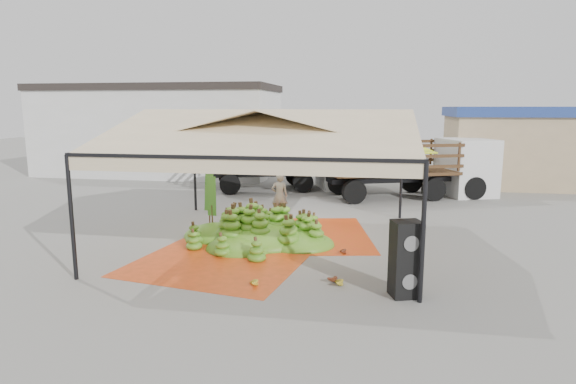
% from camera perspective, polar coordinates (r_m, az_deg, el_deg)
% --- Properties ---
extents(ground, '(90.00, 90.00, 0.00)m').
position_cam_1_polar(ground, '(14.83, -1.77, -5.92)').
color(ground, slate).
rests_on(ground, ground).
extents(canopy_tent, '(8.10, 8.10, 4.00)m').
position_cam_1_polar(canopy_tent, '(14.28, -1.85, 6.91)').
color(canopy_tent, black).
rests_on(canopy_tent, ground).
extents(building_white, '(14.30, 6.30, 5.40)m').
position_cam_1_polar(building_white, '(30.83, -14.93, 7.16)').
color(building_white, silver).
rests_on(building_white, ground).
extents(building_tan, '(6.30, 5.30, 4.10)m').
position_cam_1_polar(building_tan, '(27.95, 24.72, 5.00)').
color(building_tan, tan).
rests_on(building_tan, ground).
extents(tarp_left, '(4.92, 4.75, 0.01)m').
position_cam_1_polar(tarp_left, '(13.12, -8.19, -8.15)').
color(tarp_left, '#DB4414').
rests_on(tarp_left, ground).
extents(tarp_right, '(5.10, 5.27, 0.01)m').
position_cam_1_polar(tarp_right, '(15.65, 1.45, -5.05)').
color(tarp_right, red).
rests_on(tarp_right, ground).
extents(banana_heap, '(6.01, 5.39, 1.08)m').
position_cam_1_polar(banana_heap, '(14.79, -3.40, -3.81)').
color(banana_heap, '#4A811A').
rests_on(banana_heap, ground).
extents(hand_yellow_a, '(0.55, 0.48, 0.22)m').
position_cam_1_polar(hand_yellow_a, '(11.36, 5.59, -10.45)').
color(hand_yellow_a, '#B58A24').
rests_on(hand_yellow_a, ground).
extents(hand_yellow_b, '(0.56, 0.52, 0.21)m').
position_cam_1_polar(hand_yellow_b, '(11.33, -4.48, -10.53)').
color(hand_yellow_b, gold).
rests_on(hand_yellow_b, ground).
extents(hand_red_a, '(0.57, 0.52, 0.21)m').
position_cam_1_polar(hand_red_a, '(11.62, 5.01, -9.98)').
color(hand_red_a, '#552A13').
rests_on(hand_red_a, ground).
extents(hand_red_b, '(0.50, 0.44, 0.20)m').
position_cam_1_polar(hand_red_b, '(13.71, 6.19, -6.88)').
color(hand_red_b, '#602916').
rests_on(hand_red_b, ground).
extents(hand_green, '(0.55, 0.47, 0.22)m').
position_cam_1_polar(hand_green, '(13.91, -6.37, -6.60)').
color(hand_green, '#3C7C19').
rests_on(hand_green, ground).
extents(hanging_bunches, '(4.74, 0.24, 0.20)m').
position_cam_1_polar(hanging_bunches, '(13.84, -4.70, 3.95)').
color(hanging_bunches, '#3C7819').
rests_on(hanging_bunches, ground).
extents(speaker_stack, '(0.74, 0.69, 1.68)m').
position_cam_1_polar(speaker_stack, '(10.79, 13.78, -7.72)').
color(speaker_stack, black).
rests_on(speaker_stack, ground).
extents(banana_leaves, '(0.96, 1.36, 3.70)m').
position_cam_1_polar(banana_leaves, '(16.54, -9.53, -4.38)').
color(banana_leaves, '#366A1C').
rests_on(banana_leaves, ground).
extents(vendor, '(0.68, 0.51, 1.68)m').
position_cam_1_polar(vendor, '(17.85, -1.01, -0.42)').
color(vendor, gray).
rests_on(vendor, ground).
extents(truck_left, '(7.76, 4.75, 2.52)m').
position_cam_1_polar(truck_left, '(24.12, 0.59, 4.02)').
color(truck_left, '#4D3819').
rests_on(truck_left, ground).
extents(truck_right, '(8.07, 5.09, 2.62)m').
position_cam_1_polar(truck_right, '(22.81, 15.01, 3.49)').
color(truck_right, '#50391A').
rests_on(truck_right, ground).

